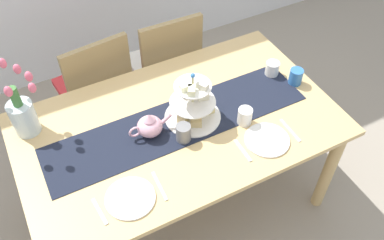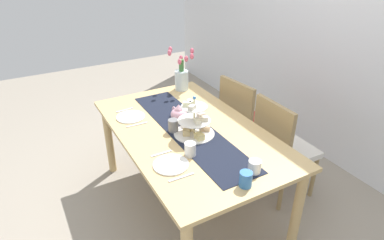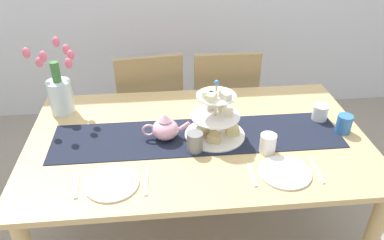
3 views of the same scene
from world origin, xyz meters
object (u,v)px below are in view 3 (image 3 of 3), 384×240
object	(u,v)px
dinner_plate_right	(285,172)
knife_right	(317,171)
dining_table	(197,152)
mug_grey	(195,142)
chair_right	(223,102)
teapot	(165,128)
fork_right	(252,175)
tulip_vase	(59,90)
cream_jug	(320,113)
fork_left	(77,186)
mug_white_text	(268,144)
dinner_plate_left	(112,184)
chair_left	(150,106)
mug_orange	(344,124)
tiered_cake_stand	(216,119)
knife_left	(147,182)

from	to	relation	value
dinner_plate_right	knife_right	bearing A→B (deg)	0.00
dining_table	mug_grey	world-z (taller)	mug_grey
chair_right	dinner_plate_right	xyz separation A→B (m)	(0.09, -1.05, 0.23)
teapot	fork_right	xyz separation A→B (m)	(0.36, -0.32, -0.06)
tulip_vase	cream_jug	xyz separation A→B (m)	(1.37, -0.22, -0.09)
fork_left	mug_white_text	bearing A→B (deg)	10.62
dining_table	mug_white_text	xyz separation A→B (m)	(0.31, -0.16, 0.14)
dining_table	dinner_plate_left	xyz separation A→B (m)	(-0.40, -0.32, 0.10)
chair_left	knife_right	xyz separation A→B (m)	(0.74, -1.05, 0.23)
fork_right	mug_orange	size ratio (longest dim) A/B	1.58
tiered_cake_stand	mug_orange	world-z (taller)	tiered_cake_stand
knife_left	mug_white_text	xyz separation A→B (m)	(0.56, 0.16, 0.04)
teapot	mug_white_text	distance (m)	0.50
tulip_vase	dinner_plate_left	xyz separation A→B (m)	(0.31, -0.63, -0.13)
teapot	dinner_plate_right	bearing A→B (deg)	-32.02
dining_table	dinner_plate_right	size ratio (longest dim) A/B	7.30
fork_left	knife_left	distance (m)	0.29
mug_orange	dinner_plate_left	bearing A→B (deg)	-165.67
knife_left	dining_table	bearing A→B (deg)	51.51
teapot	knife_right	xyz separation A→B (m)	(0.65, -0.32, -0.06)
chair_right	fork_right	size ratio (longest dim) A/B	6.07
fork_right	dinner_plate_left	bearing A→B (deg)	180.00
tulip_vase	mug_orange	xyz separation A→B (m)	(1.45, -0.34, -0.09)
mug_orange	chair_left	bearing A→B (deg)	142.46
tiered_cake_stand	dinner_plate_left	world-z (taller)	tiered_cake_stand
chair_left	mug_orange	world-z (taller)	chair_left
knife_right	mug_grey	bearing A→B (deg)	158.65
teapot	chair_right	bearing A→B (deg)	60.15
teapot	fork_left	distance (m)	0.50
dining_table	dinner_plate_right	bearing A→B (deg)	-42.45
mug_grey	mug_orange	distance (m)	0.77
dinner_plate_right	fork_left	bearing A→B (deg)	180.00
teapot	fork_left	size ratio (longest dim) A/B	1.59
tiered_cake_stand	mug_white_text	size ratio (longest dim) A/B	3.20
teapot	cream_jug	bearing A→B (deg)	6.76
cream_jug	dinner_plate_left	world-z (taller)	cream_jug
dinner_plate_right	knife_right	world-z (taller)	dinner_plate_right
dining_table	tiered_cake_stand	size ratio (longest dim) A/B	5.52
teapot	mug_orange	size ratio (longest dim) A/B	2.51
chair_left	tiered_cake_stand	bearing A→B (deg)	-65.06
tulip_vase	knife_right	xyz separation A→B (m)	(1.20, -0.63, -0.13)
chair_left	mug_white_text	distance (m)	1.08
fork_left	dinner_plate_right	xyz separation A→B (m)	(0.89, 0.00, 0.00)
cream_jug	knife_right	xyz separation A→B (m)	(-0.17, -0.41, -0.04)
cream_jug	mug_grey	xyz separation A→B (m)	(-0.69, -0.21, 0.01)
chair_left	mug_grey	size ratio (longest dim) A/B	9.58
mug_grey	dinner_plate_left	bearing A→B (deg)	-151.42
dinner_plate_right	mug_white_text	world-z (taller)	mug_white_text
dining_table	chair_right	size ratio (longest dim) A/B	1.85
fork_left	knife_left	world-z (taller)	same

